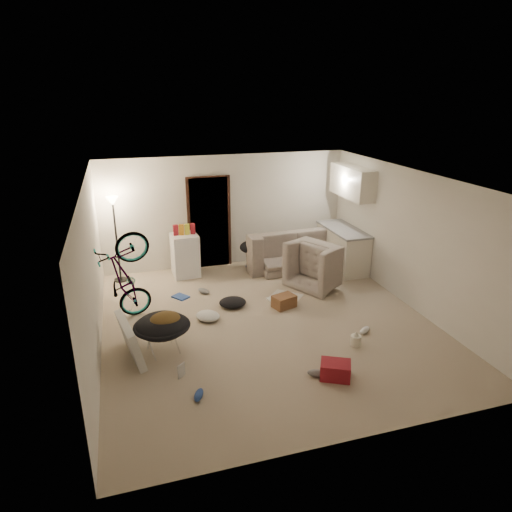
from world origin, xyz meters
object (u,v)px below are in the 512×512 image
object	(u,v)px
drink_case_a	(284,301)
drink_case_b	(335,370)
sofa	(292,252)
juicer	(356,340)
bicycle	(127,297)
floor_lamp	(115,221)
armchair	(323,268)
tv_box	(130,340)
saucer_chair	(162,330)
kitchen_counter	(342,249)
mini_fridge	(185,255)

from	to	relation	value
drink_case_a	drink_case_b	distance (m)	2.29
sofa	juicer	xyz separation A→B (m)	(-0.29, -3.59, -0.23)
bicycle	drink_case_a	xyz separation A→B (m)	(2.78, -0.33, -0.32)
drink_case_a	sofa	bearing A→B (deg)	47.14
floor_lamp	armchair	bearing A→B (deg)	-18.61
bicycle	tv_box	xyz separation A→B (m)	(0.00, -1.29, -0.12)
armchair	drink_case_a	distance (m)	1.44
saucer_chair	juicer	xyz separation A→B (m)	(2.93, -0.69, -0.26)
sofa	armchair	size ratio (longest dim) A/B	2.12
floor_lamp	drink_case_b	bearing A→B (deg)	-57.88
floor_lamp	kitchen_counter	size ratio (longest dim) A/B	1.21
bicycle	mini_fridge	bearing A→B (deg)	-45.46
mini_fridge	juicer	bearing A→B (deg)	-63.44
sofa	saucer_chair	size ratio (longest dim) A/B	2.60
kitchen_counter	mini_fridge	world-z (taller)	mini_fridge
drink_case_b	bicycle	bearing A→B (deg)	163.16
bicycle	drink_case_b	xyz separation A→B (m)	(2.71, -2.62, -0.32)
juicer	drink_case_a	bearing A→B (deg)	111.18
kitchen_counter	drink_case_b	world-z (taller)	kitchen_counter
floor_lamp	armchair	world-z (taller)	floor_lamp
saucer_chair	drink_case_a	bearing A→B (deg)	21.46
kitchen_counter	drink_case_a	size ratio (longest dim) A/B	3.73
sofa	tv_box	size ratio (longest dim) A/B	2.38
floor_lamp	drink_case_b	xyz separation A→B (m)	(2.81, -4.48, -1.19)
saucer_chair	drink_case_b	xyz separation A→B (m)	(2.24, -1.39, -0.24)
kitchen_counter	saucer_chair	distance (m)	4.91
floor_lamp	tv_box	world-z (taller)	floor_lamp
mini_fridge	drink_case_b	world-z (taller)	mini_fridge
tv_box	drink_case_a	distance (m)	2.95
mini_fridge	tv_box	size ratio (longest dim) A/B	0.98
tv_box	drink_case_b	xyz separation A→B (m)	(2.71, -1.33, -0.19)
saucer_chair	tv_box	bearing A→B (deg)	-173.57
kitchen_counter	sofa	world-z (taller)	kitchen_counter
floor_lamp	mini_fridge	xyz separation A→B (m)	(1.37, -0.10, -0.85)
armchair	mini_fridge	distance (m)	2.95
kitchen_counter	saucer_chair	xyz separation A→B (m)	(-4.25, -2.44, -0.08)
tv_box	floor_lamp	bearing A→B (deg)	81.15
kitchen_counter	mini_fridge	distance (m)	3.50
mini_fridge	tv_box	xyz separation A→B (m)	(-1.27, -3.05, -0.15)
bicycle	drink_case_a	bearing A→B (deg)	-106.21
drink_case_a	armchair	bearing A→B (deg)	17.23
floor_lamp	tv_box	bearing A→B (deg)	-88.18
sofa	bicycle	xyz separation A→B (m)	(-3.70, -1.65, 0.11)
sofa	armchair	xyz separation A→B (m)	(0.25, -1.16, 0.02)
armchair	kitchen_counter	bearing A→B (deg)	-75.74
bicycle	mini_fridge	distance (m)	2.17
sofa	armchair	bearing A→B (deg)	98.81
armchair	drink_case_b	distance (m)	3.36
mini_fridge	saucer_chair	distance (m)	3.10
tv_box	saucer_chair	bearing A→B (deg)	-4.24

